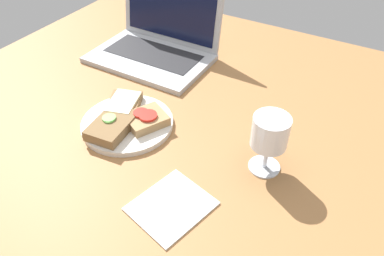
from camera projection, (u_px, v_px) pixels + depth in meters
wooden_table at (167, 146)px, 87.36cm from camera, size 140.00×140.00×3.00cm
plate at (128, 123)px, 90.48cm from camera, size 22.09×22.09×1.35cm
sandwich_with_cucumber at (112, 126)px, 86.53cm from camera, size 9.17×12.74×3.03cm
sandwich_with_tomato at (146, 119)px, 88.55cm from camera, size 11.14×11.68×2.87cm
sandwich_with_cheese at (124, 105)px, 92.55cm from camera, size 11.48×13.20×2.69cm
wine_glass at (270, 134)px, 73.98cm from camera, size 7.54×7.54×13.45cm
laptop at (157, 41)px, 114.00cm from camera, size 35.38×26.36×22.75cm
napkin at (171, 206)px, 71.98cm from camera, size 15.71×17.00×0.40cm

